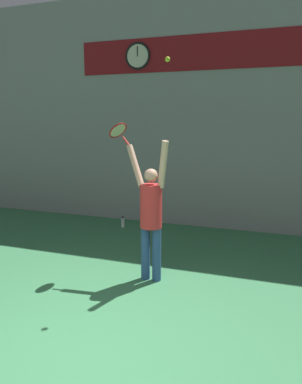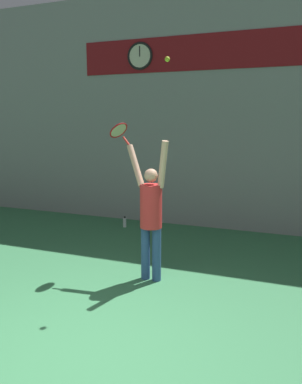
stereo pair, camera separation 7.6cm
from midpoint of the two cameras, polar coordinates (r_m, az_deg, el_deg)
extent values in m
plane|color=#387A4C|center=(4.07, -11.66, -23.87)|extent=(18.00, 18.00, 0.00)
cube|color=gray|center=(8.15, 7.09, 12.07)|extent=(18.00, 0.10, 5.00)
cube|color=maroon|center=(8.21, 7.19, 20.39)|extent=(5.37, 0.02, 0.71)
cylinder|color=beige|center=(8.60, -2.32, 20.02)|extent=(0.53, 0.02, 0.53)
torus|color=black|center=(8.60, -2.32, 20.02)|extent=(0.59, 0.05, 0.59)
cube|color=black|center=(8.60, -2.36, 20.64)|extent=(0.02, 0.01, 0.21)
cylinder|color=#2D4C7F|center=(5.56, -1.25, -9.26)|extent=(0.13, 0.13, 0.80)
cylinder|color=#2D4C7F|center=(5.50, 0.46, -9.48)|extent=(0.13, 0.13, 0.80)
cylinder|color=red|center=(5.32, -0.41, -2.18)|extent=(0.32, 0.32, 0.62)
sphere|color=#D8A884|center=(5.24, -0.41, 2.54)|extent=(0.19, 0.19, 0.19)
cylinder|color=#D8A884|center=(5.13, 1.41, 4.20)|extent=(0.22, 0.20, 0.67)
cylinder|color=#D8A884|center=(5.44, -2.80, 4.04)|extent=(0.40, 0.35, 0.60)
cylinder|color=red|center=(5.62, -4.20, 7.70)|extent=(0.16, 0.09, 0.15)
torus|color=red|center=(5.74, -5.43, 9.32)|extent=(0.32, 0.37, 0.24)
cylinder|color=beige|center=(5.74, -5.43, 9.32)|extent=(0.27, 0.31, 0.20)
sphere|color=#CCDB2D|center=(5.06, 2.08, 19.56)|extent=(0.07, 0.07, 0.07)
cylinder|color=silver|center=(8.28, -4.58, -4.68)|extent=(0.07, 0.07, 0.21)
cylinder|color=black|center=(8.25, -4.59, -3.87)|extent=(0.04, 0.04, 0.04)
camera|label=1|loc=(0.04, -90.41, -0.08)|focal=35.00mm
camera|label=2|loc=(0.04, 89.59, 0.08)|focal=35.00mm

